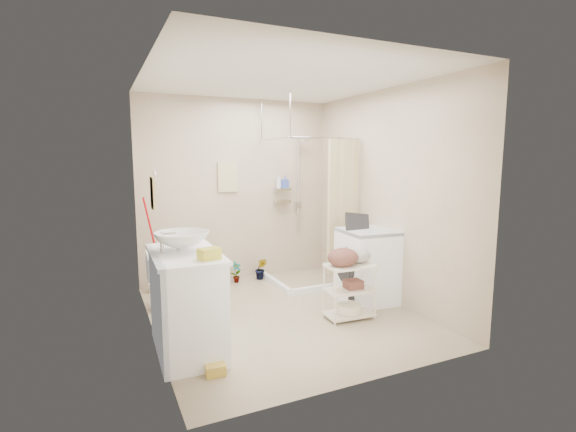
% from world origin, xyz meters
% --- Properties ---
extents(floor, '(3.20, 3.20, 0.00)m').
position_xyz_m(floor, '(0.00, 0.00, 0.00)').
color(floor, tan).
rests_on(floor, ground).
extents(ceiling, '(2.80, 3.20, 0.04)m').
position_xyz_m(ceiling, '(0.00, 0.00, 2.60)').
color(ceiling, silver).
rests_on(ceiling, ground).
extents(wall_back, '(2.80, 0.04, 2.60)m').
position_xyz_m(wall_back, '(0.00, 1.60, 1.30)').
color(wall_back, '#C6B399').
rests_on(wall_back, ground).
extents(wall_front, '(2.80, 0.04, 2.60)m').
position_xyz_m(wall_front, '(0.00, -1.60, 1.30)').
color(wall_front, '#C6B399').
rests_on(wall_front, ground).
extents(wall_left, '(0.04, 3.20, 2.60)m').
position_xyz_m(wall_left, '(-1.40, 0.00, 1.30)').
color(wall_left, '#C6B399').
rests_on(wall_left, ground).
extents(wall_right, '(0.04, 3.20, 2.60)m').
position_xyz_m(wall_right, '(1.40, 0.00, 1.30)').
color(wall_right, '#C6B399').
rests_on(wall_right, ground).
extents(vanity, '(0.61, 1.07, 0.93)m').
position_xyz_m(vanity, '(-1.16, -0.44, 0.46)').
color(vanity, white).
rests_on(vanity, ground).
extents(sink, '(0.54, 0.54, 0.17)m').
position_xyz_m(sink, '(-1.17, -0.35, 1.01)').
color(sink, silver).
rests_on(sink, vanity).
extents(counter_basket, '(0.20, 0.17, 0.09)m').
position_xyz_m(counter_basket, '(-1.02, -0.79, 0.97)').
color(counter_basket, gold).
rests_on(counter_basket, vanity).
extents(floor_basket, '(0.25, 0.20, 0.13)m').
position_xyz_m(floor_basket, '(-1.05, -0.99, 0.06)').
color(floor_basket, '#E8C748').
rests_on(floor_basket, ground).
extents(toilet, '(0.69, 0.41, 0.69)m').
position_xyz_m(toilet, '(-1.04, 0.74, 0.35)').
color(toilet, silver).
rests_on(toilet, ground).
extents(mop, '(0.15, 0.15, 1.27)m').
position_xyz_m(mop, '(-1.24, 1.43, 0.63)').
color(mop, red).
rests_on(mop, ground).
extents(potted_plant_a, '(0.18, 0.14, 0.30)m').
position_xyz_m(potted_plant_a, '(-0.11, 1.39, 0.15)').
color(potted_plant_a, brown).
rests_on(potted_plant_a, ground).
extents(potted_plant_b, '(0.22, 0.20, 0.32)m').
position_xyz_m(potted_plant_b, '(0.27, 1.40, 0.16)').
color(potted_plant_b, brown).
rests_on(potted_plant_b, ground).
extents(hanging_towel, '(0.28, 0.03, 0.42)m').
position_xyz_m(hanging_towel, '(-0.15, 1.58, 1.50)').
color(hanging_towel, beige).
rests_on(hanging_towel, wall_back).
extents(towel_ring, '(0.04, 0.22, 0.34)m').
position_xyz_m(towel_ring, '(-1.38, -0.20, 1.47)').
color(towel_ring, beige).
rests_on(towel_ring, wall_left).
extents(tp_holder, '(0.08, 0.12, 0.14)m').
position_xyz_m(tp_holder, '(-1.36, 0.05, 0.72)').
color(tp_holder, white).
rests_on(tp_holder, wall_left).
extents(shower, '(1.10, 1.10, 2.10)m').
position_xyz_m(shower, '(0.85, 1.05, 1.05)').
color(shower, white).
rests_on(shower, ground).
extents(shampoo_bottle_a, '(0.11, 0.11, 0.21)m').
position_xyz_m(shampoo_bottle_a, '(0.62, 1.52, 1.43)').
color(shampoo_bottle_a, silver).
rests_on(shampoo_bottle_a, shower).
extents(shampoo_bottle_b, '(0.11, 0.11, 0.19)m').
position_xyz_m(shampoo_bottle_b, '(0.72, 1.51, 1.41)').
color(shampoo_bottle_b, '#3B51B1').
rests_on(shampoo_bottle_b, shower).
extents(washing_machine, '(0.66, 0.68, 0.90)m').
position_xyz_m(washing_machine, '(1.14, -0.02, 0.45)').
color(washing_machine, white).
rests_on(washing_machine, ground).
extents(laundry_rack, '(0.55, 0.34, 0.73)m').
position_xyz_m(laundry_rack, '(0.63, -0.40, 0.36)').
color(laundry_rack, white).
rests_on(laundry_rack, ground).
extents(ironing_board, '(0.33, 0.10, 1.14)m').
position_xyz_m(ironing_board, '(0.98, -0.06, 0.57)').
color(ironing_board, black).
rests_on(ironing_board, ground).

